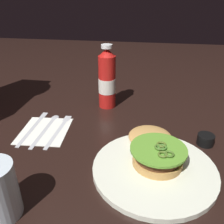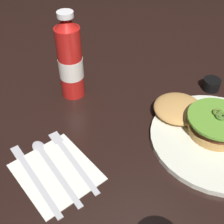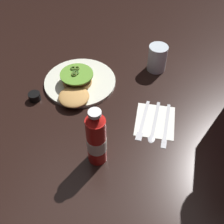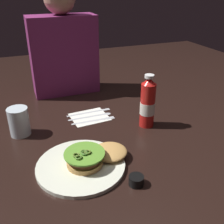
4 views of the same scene
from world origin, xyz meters
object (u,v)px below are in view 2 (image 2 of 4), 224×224
(fork_utensil, at_px, (69,154))
(napkin, at_px, (56,172))
(burger_sandwich, at_px, (202,118))
(butter_knife, at_px, (31,173))
(spoon_utensil, at_px, (49,161))
(ketchup_bottle, at_px, (70,61))
(dinner_plate, at_px, (216,139))
(condiment_cup, at_px, (211,84))

(fork_utensil, bearing_deg, napkin, 117.65)
(fork_utensil, bearing_deg, burger_sandwich, -109.88)
(fork_utensil, relative_size, butter_knife, 0.93)
(fork_utensil, height_order, spoon_utensil, same)
(burger_sandwich, height_order, napkin, burger_sandwich)
(fork_utensil, bearing_deg, spoon_utensil, 79.43)
(ketchup_bottle, bearing_deg, butter_knife, 131.98)
(spoon_utensil, bearing_deg, dinner_plate, -115.79)
(dinner_plate, distance_m, fork_utensil, 0.33)
(dinner_plate, xyz_separation_m, fork_utensil, (0.15, 0.29, -0.00))
(burger_sandwich, bearing_deg, ketchup_bottle, 31.00)
(dinner_plate, distance_m, burger_sandwich, 0.06)
(dinner_plate, relative_size, condiment_cup, 6.33)
(burger_sandwich, xyz_separation_m, spoon_utensil, (0.11, 0.34, -0.03))
(napkin, bearing_deg, ketchup_bottle, -37.87)
(condiment_cup, xyz_separation_m, butter_knife, (0.02, 0.52, -0.01))
(ketchup_bottle, distance_m, spoon_utensil, 0.26)
(fork_utensil, height_order, butter_knife, same)
(dinner_plate, distance_m, butter_knife, 0.41)
(ketchup_bottle, bearing_deg, fork_utensil, 147.38)
(ketchup_bottle, bearing_deg, condiment_cup, -122.54)
(burger_sandwich, height_order, spoon_utensil, burger_sandwich)
(napkin, height_order, fork_utensil, fork_utensil)
(ketchup_bottle, height_order, butter_knife, ketchup_bottle)
(spoon_utensil, distance_m, butter_knife, 0.04)
(dinner_plate, bearing_deg, spoon_utensil, 64.21)
(ketchup_bottle, distance_m, condiment_cup, 0.39)
(condiment_cup, height_order, fork_utensil, condiment_cup)
(condiment_cup, relative_size, butter_knife, 0.22)
(burger_sandwich, distance_m, spoon_utensil, 0.36)
(burger_sandwich, bearing_deg, condiment_cup, -58.36)
(burger_sandwich, distance_m, ketchup_bottle, 0.35)
(burger_sandwich, xyz_separation_m, butter_knife, (0.11, 0.38, -0.03))
(fork_utensil, xyz_separation_m, spoon_utensil, (0.01, 0.04, 0.00))
(ketchup_bottle, relative_size, napkin, 1.40)
(condiment_cup, relative_size, napkin, 0.29)
(napkin, distance_m, fork_utensil, 0.05)
(ketchup_bottle, distance_m, napkin, 0.28)
(dinner_plate, relative_size, spoon_utensil, 1.46)
(condiment_cup, bearing_deg, fork_utensil, 87.66)
(ketchup_bottle, xyz_separation_m, condiment_cup, (-0.20, -0.32, -0.09))
(dinner_plate, distance_m, ketchup_bottle, 0.39)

